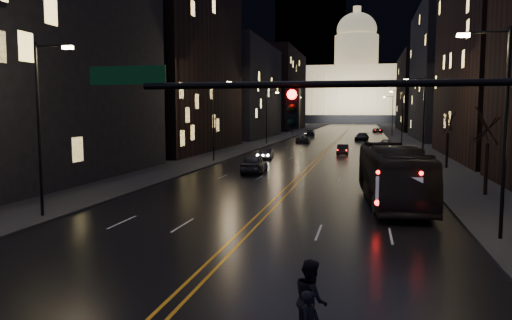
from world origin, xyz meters
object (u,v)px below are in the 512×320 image
Objects in this scene: traffic_signal at (391,129)px; oncoming_car_a at (254,164)px; oncoming_car_b at (266,154)px; receding_car_a at (343,150)px; bus at (392,175)px; pedestrian_b at (311,299)px.

traffic_signal is 33.19m from oncoming_car_a.
receding_car_a reaches higher than oncoming_car_b.
bus is 17.34m from oncoming_car_a.
traffic_signal reaches higher than receding_car_a.
oncoming_car_a is (-10.37, 31.24, -4.26)m from traffic_signal.
oncoming_car_a is 33.13m from pedestrian_b.
receding_car_a is at bearing 92.28° from bus.
oncoming_car_a is at bearing 108.36° from traffic_signal.
oncoming_car_a is 2.51× the size of pedestrian_b.
oncoming_car_a is (-11.40, 13.04, -0.91)m from bus.
receding_car_a is at bearing -16.27° from pedestrian_b.
receding_car_a is 2.04× the size of pedestrian_b.
oncoming_car_a is 22.32m from receding_car_a.
oncoming_car_b is at bearing -134.41° from receding_car_a.
traffic_signal is at bearing -98.38° from bus.
oncoming_car_b is at bearing 111.35° from bus.
bus is at bearing -26.55° from pedestrian_b.
oncoming_car_b is at bearing 105.00° from traffic_signal.
oncoming_car_b is (-11.77, 43.94, -4.44)m from traffic_signal.
traffic_signal is 8.76× the size of pedestrian_b.
traffic_signal is at bearing -86.18° from receding_car_a.
traffic_signal is 18.54m from bus.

